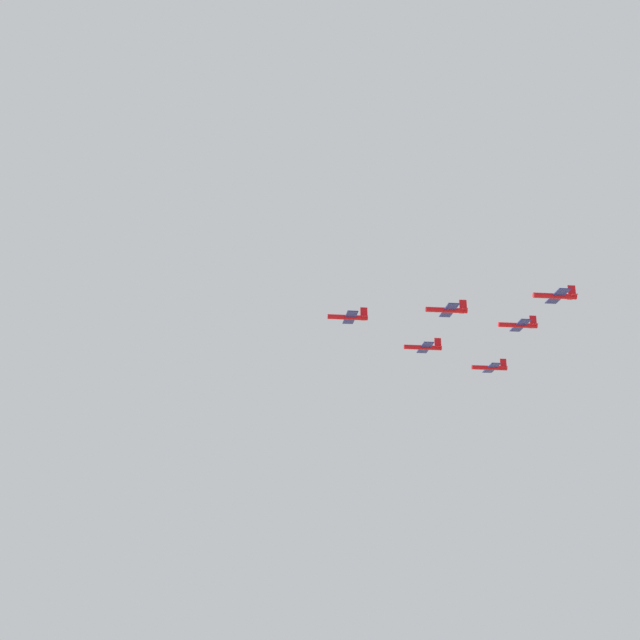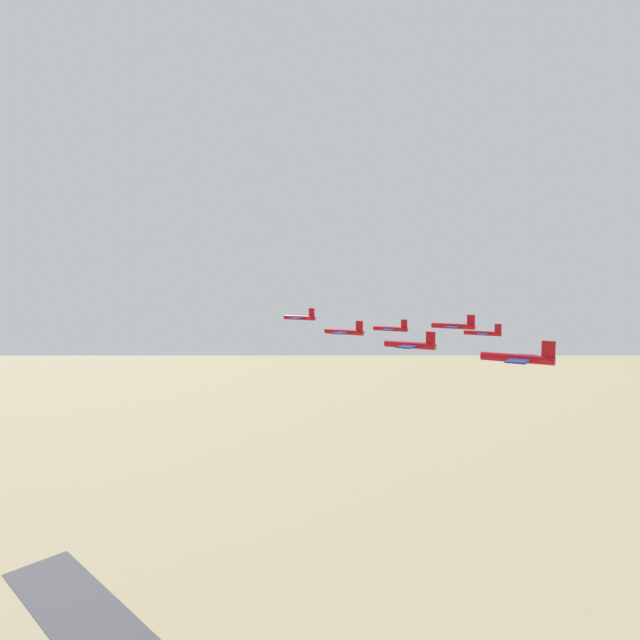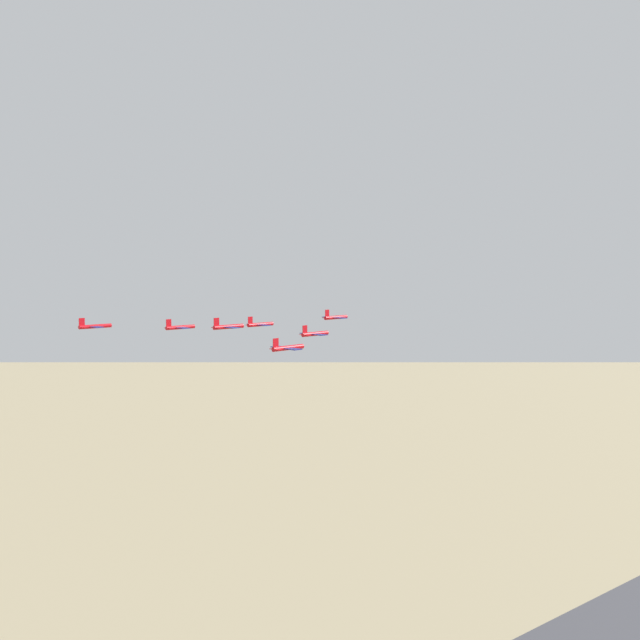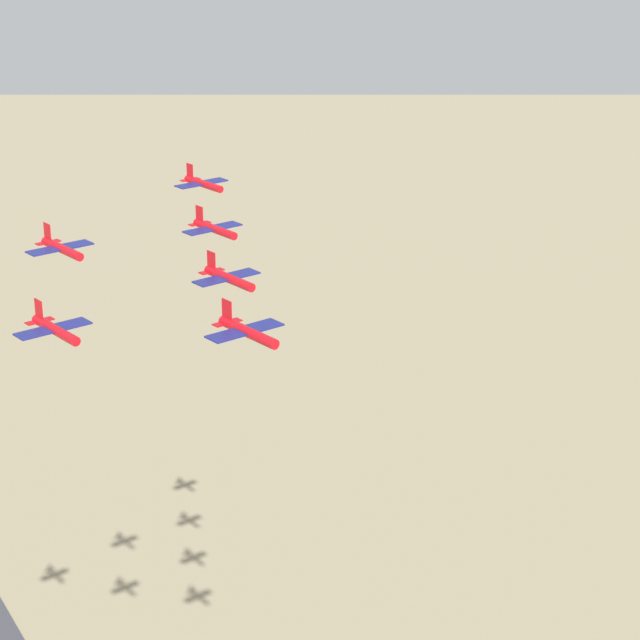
# 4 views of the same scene
# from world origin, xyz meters

# --- Properties ---
(jet_0) EXTENTS (7.89, 7.73, 2.77)m
(jet_0) POSITION_xyz_m (20.82, -45.42, 133.68)
(jet_0) COLOR #B20C14
(jet_1) EXTENTS (7.89, 7.73, 2.77)m
(jet_1) POSITION_xyz_m (30.79, -63.63, 132.16)
(jet_1) COLOR #B20C14
(jet_2) EXTENTS (7.89, 7.73, 2.77)m
(jet_2) POSITION_xyz_m (41.58, -45.56, 131.19)
(jet_2) COLOR #B20C14
(jet_3) EXTENTS (7.89, 7.73, 2.77)m
(jet_3) POSITION_xyz_m (40.75, -81.85, 131.85)
(jet_3) COLOR #B20C14
(jet_4) EXTENTS (7.89, 7.73, 2.77)m
(jet_4) POSITION_xyz_m (51.55, -63.77, 133.35)
(jet_4) COLOR #B20C14
(jet_5) EXTENTS (7.89, 7.73, 2.77)m
(jet_5) POSITION_xyz_m (62.35, -45.70, 130.27)
(jet_5) COLOR #B20C14
(jet_6) EXTENTS (7.89, 7.73, 2.77)m
(jet_6) POSITION_xyz_m (50.72, -100.07, 132.53)
(jet_6) COLOR #B20C14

